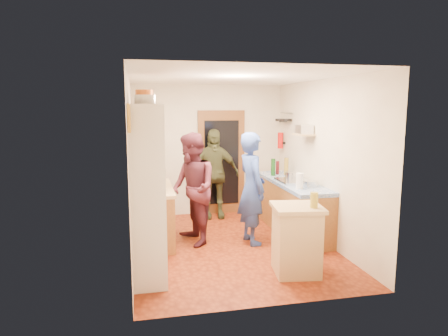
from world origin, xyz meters
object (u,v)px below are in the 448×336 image
object	(u,v)px
right_counter_base	(292,208)
person_left	(193,188)
person_hob	(254,188)
island_base	(296,241)
hutch_body	(147,191)
person_back	(214,174)

from	to	relation	value
right_counter_base	person_left	bearing A→B (deg)	-172.23
person_hob	island_base	bearing A→B (deg)	-178.69
hutch_body	person_hob	distance (m)	1.89
right_counter_base	person_left	world-z (taller)	person_left
person_hob	person_left	bearing A→B (deg)	69.42
right_counter_base	island_base	xyz separation A→B (m)	(-0.62, -1.72, 0.01)
right_counter_base	person_hob	distance (m)	1.05
right_counter_base	person_back	distance (m)	1.71
hutch_body	person_back	xyz separation A→B (m)	(1.33, 2.46, -0.23)
person_hob	person_left	xyz separation A→B (m)	(-0.95, 0.21, -0.00)
island_base	person_hob	size ratio (longest dim) A/B	0.48
hutch_body	person_back	bearing A→B (deg)	61.54
hutch_body	person_hob	bearing A→B (deg)	26.67
person_left	person_back	size ratio (longest dim) A/B	1.02
person_hob	hutch_body	bearing A→B (deg)	108.83
hutch_body	person_back	size ratio (longest dim) A/B	1.26
island_base	person_hob	world-z (taller)	person_hob
person_hob	person_back	distance (m)	1.65
island_base	person_left	distance (m)	1.93
island_base	person_hob	xyz separation A→B (m)	(-0.20, 1.26, 0.46)
person_hob	person_left	size ratio (longest dim) A/B	1.00
right_counter_base	person_hob	bearing A→B (deg)	-150.90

